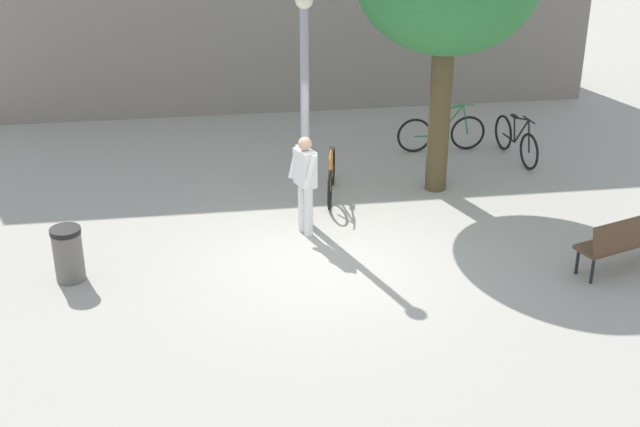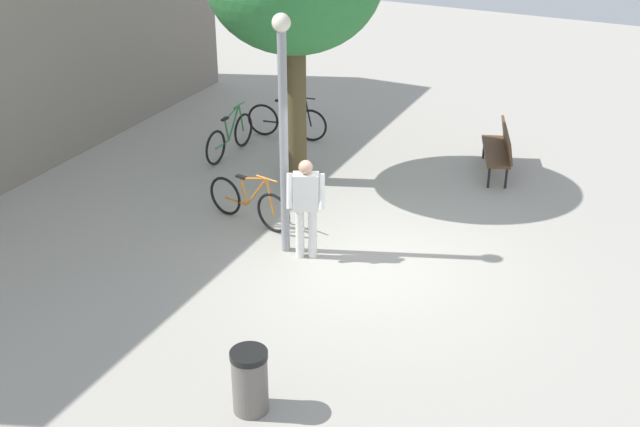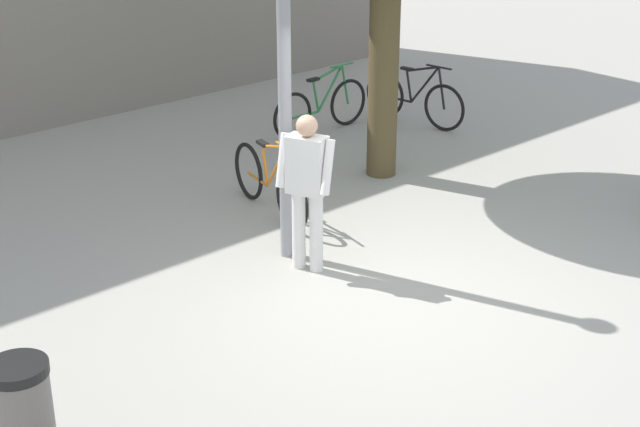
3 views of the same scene
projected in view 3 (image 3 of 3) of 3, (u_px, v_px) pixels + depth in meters
ground_plane at (394, 297)px, 9.35m from camera, size 36.00×36.00×0.00m
lamppost at (284, 47)px, 9.35m from camera, size 0.28×0.28×3.86m
person_by_lamppost at (307, 182)px, 9.55m from camera, size 0.45×0.63×1.67m
bicycle_black at (414, 99)px, 14.39m from camera, size 0.28×1.80×0.97m
bicycle_green at (321, 107)px, 14.00m from camera, size 1.81×0.08×0.97m
bicycle_orange at (270, 183)px, 11.14m from camera, size 0.41×1.78×0.97m
trash_bin at (23, 414)px, 6.80m from camera, size 0.45×0.45×0.84m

